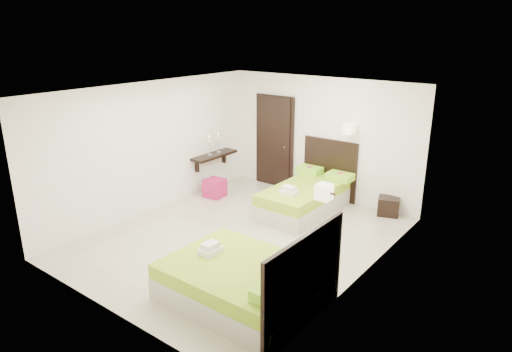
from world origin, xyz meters
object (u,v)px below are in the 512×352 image
Objects in this scene: bed_single at (307,196)px; nightstand at (388,206)px; bed_double at (247,282)px; ottoman at (215,188)px.

nightstand is (1.41, 0.80, -0.14)m from bed_single.
bed_single is at bearing -169.76° from nightstand.
bed_single is at bearing 107.86° from bed_double.
bed_double is at bearing -72.14° from bed_single.
ottoman is at bearing -165.16° from bed_single.
nightstand is 3.69m from ottoman.
bed_single reaches higher than nightstand.
nightstand is 1.02× the size of ottoman.
bed_single is 5.26× the size of ottoman.
ottoman is at bearing 138.31° from bed_double.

